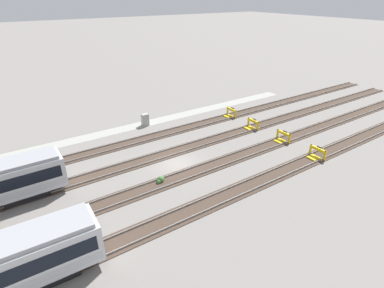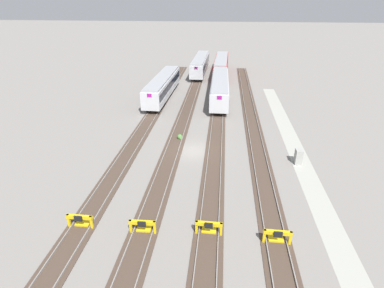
{
  "view_description": "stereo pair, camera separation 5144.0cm",
  "coord_description": "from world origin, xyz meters",
  "px_view_note": "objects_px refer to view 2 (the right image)",
  "views": [
    {
      "loc": [
        13.82,
        23.65,
        16.24
      ],
      "look_at": [
        -1.84,
        0.0,
        1.8
      ],
      "focal_mm": 28.0,
      "sensor_mm": 36.0,
      "label": 1
    },
    {
      "loc": [
        -30.18,
        -2.99,
        15.84
      ],
      "look_at": [
        -1.84,
        0.0,
        1.8
      ],
      "focal_mm": 28.0,
      "sensor_mm": 36.0,
      "label": 2
    }
  ],
  "objects_px": {
    "subway_car_front_row_right_inner": "(220,88)",
    "bumper_stop_middle_track": "(143,225)",
    "bumper_stop_nearest_track": "(277,235)",
    "electrical_cabinet": "(298,157)",
    "bumper_stop_near_inner_track": "(209,227)",
    "weed_clump": "(180,137)",
    "subway_car_front_row_left_inner": "(200,64)",
    "bumper_stop_far_inner_track": "(82,220)",
    "subway_car_front_row_centre": "(163,86)",
    "subway_car_front_row_leftmost": "(221,65)"
  },
  "relations": [
    {
      "from": "weed_clump",
      "to": "bumper_stop_middle_track",
      "type": "bearing_deg",
      "value": 178.69
    },
    {
      "from": "bumper_stop_nearest_track",
      "to": "electrical_cabinet",
      "type": "xyz_separation_m",
      "value": [
        11.71,
        -3.91,
        0.29
      ]
    },
    {
      "from": "bumper_stop_nearest_track",
      "to": "electrical_cabinet",
      "type": "relative_size",
      "value": 1.25
    },
    {
      "from": "subway_car_front_row_centre",
      "to": "bumper_stop_middle_track",
      "type": "relative_size",
      "value": 9.01
    },
    {
      "from": "subway_car_front_row_centre",
      "to": "weed_clump",
      "type": "distance_m",
      "value": 17.49
    },
    {
      "from": "subway_car_front_row_centre",
      "to": "electrical_cabinet",
      "type": "distance_m",
      "value": 28.3
    },
    {
      "from": "subway_car_front_row_centre",
      "to": "subway_car_front_row_right_inner",
      "type": "distance_m",
      "value": 9.78
    },
    {
      "from": "subway_car_front_row_left_inner",
      "to": "subway_car_front_row_right_inner",
      "type": "distance_m",
      "value": 19.79
    },
    {
      "from": "subway_car_front_row_left_inner",
      "to": "bumper_stop_nearest_track",
      "type": "xyz_separation_m",
      "value": [
        -52.25,
        -9.71,
        -1.53
      ]
    },
    {
      "from": "subway_car_front_row_right_inner",
      "to": "bumper_stop_nearest_track",
      "type": "height_order",
      "value": "subway_car_front_row_right_inner"
    },
    {
      "from": "subway_car_front_row_centre",
      "to": "electrical_cabinet",
      "type": "height_order",
      "value": "subway_car_front_row_centre"
    },
    {
      "from": "subway_car_front_row_right_inner",
      "to": "weed_clump",
      "type": "xyz_separation_m",
      "value": [
        -16.59,
        4.52,
        -1.8
      ]
    },
    {
      "from": "subway_car_front_row_left_inner",
      "to": "bumper_stop_nearest_track",
      "type": "bearing_deg",
      "value": -169.47
    },
    {
      "from": "subway_car_front_row_leftmost",
      "to": "weed_clump",
      "type": "height_order",
      "value": "subway_car_front_row_leftmost"
    },
    {
      "from": "bumper_stop_far_inner_track",
      "to": "electrical_cabinet",
      "type": "xyz_separation_m",
      "value": [
        11.59,
        -18.51,
        0.29
      ]
    },
    {
      "from": "subway_car_front_row_leftmost",
      "to": "subway_car_front_row_left_inner",
      "type": "xyz_separation_m",
      "value": [
        0.54,
        4.8,
        0.0
      ]
    },
    {
      "from": "subway_car_front_row_centre",
      "to": "electrical_cabinet",
      "type": "relative_size",
      "value": 11.29
    },
    {
      "from": "bumper_stop_nearest_track",
      "to": "bumper_stop_far_inner_track",
      "type": "xyz_separation_m",
      "value": [
        0.12,
        14.6,
        0.0
      ]
    },
    {
      "from": "electrical_cabinet",
      "to": "bumper_stop_nearest_track",
      "type": "bearing_deg",
      "value": 161.52
    },
    {
      "from": "bumper_stop_middle_track",
      "to": "subway_car_front_row_right_inner",
      "type": "bearing_deg",
      "value": -8.44
    },
    {
      "from": "subway_car_front_row_centre",
      "to": "bumper_stop_near_inner_track",
      "type": "xyz_separation_m",
      "value": [
        -32.68,
        -9.75,
        -1.53
      ]
    },
    {
      "from": "subway_car_front_row_left_inner",
      "to": "subway_car_front_row_centre",
      "type": "height_order",
      "value": "same"
    },
    {
      "from": "subway_car_front_row_left_inner",
      "to": "subway_car_front_row_centre",
      "type": "bearing_deg",
      "value": 165.65
    },
    {
      "from": "bumper_stop_near_inner_track",
      "to": "subway_car_front_row_right_inner",
      "type": "bearing_deg",
      "value": -0.05
    },
    {
      "from": "bumper_stop_far_inner_track",
      "to": "bumper_stop_nearest_track",
      "type": "bearing_deg",
      "value": -90.47
    },
    {
      "from": "subway_car_front_row_centre",
      "to": "bumper_stop_nearest_track",
      "type": "height_order",
      "value": "subway_car_front_row_centre"
    },
    {
      "from": "subway_car_front_row_centre",
      "to": "bumper_stop_far_inner_track",
      "type": "relative_size",
      "value": 9.03
    },
    {
      "from": "weed_clump",
      "to": "subway_car_front_row_leftmost",
      "type": "bearing_deg",
      "value": -7.2
    },
    {
      "from": "subway_car_front_row_centre",
      "to": "bumper_stop_far_inner_track",
      "type": "xyz_separation_m",
      "value": [
        -32.94,
        -0.02,
        -1.53
      ]
    },
    {
      "from": "bumper_stop_nearest_track",
      "to": "bumper_stop_near_inner_track",
      "type": "bearing_deg",
      "value": 85.43
    },
    {
      "from": "subway_car_front_row_left_inner",
      "to": "weed_clump",
      "type": "bearing_deg",
      "value": -179.44
    },
    {
      "from": "subway_car_front_row_leftmost",
      "to": "bumper_stop_far_inner_track",
      "type": "relative_size",
      "value": 9.02
    },
    {
      "from": "bumper_stop_middle_track",
      "to": "weed_clump",
      "type": "distance_m",
      "value": 16.46
    },
    {
      "from": "subway_car_front_row_left_inner",
      "to": "subway_car_front_row_right_inner",
      "type": "xyz_separation_m",
      "value": [
        -19.18,
        -4.87,
        0.0
      ]
    },
    {
      "from": "subway_car_front_row_left_inner",
      "to": "bumper_stop_far_inner_track",
      "type": "bearing_deg",
      "value": 174.64
    },
    {
      "from": "subway_car_front_row_centre",
      "to": "bumper_stop_near_inner_track",
      "type": "distance_m",
      "value": 34.14
    },
    {
      "from": "subway_car_front_row_centre",
      "to": "bumper_stop_far_inner_track",
      "type": "distance_m",
      "value": 32.98
    },
    {
      "from": "electrical_cabinet",
      "to": "weed_clump",
      "type": "relative_size",
      "value": 1.74
    },
    {
      "from": "electrical_cabinet",
      "to": "subway_car_front_row_centre",
      "type": "bearing_deg",
      "value": 40.95
    },
    {
      "from": "subway_car_front_row_centre",
      "to": "bumper_stop_middle_track",
      "type": "height_order",
      "value": "subway_car_front_row_centre"
    },
    {
      "from": "subway_car_front_row_centre",
      "to": "subway_car_front_row_right_inner",
      "type": "xyz_separation_m",
      "value": [
        0.0,
        -9.78,
        0.0
      ]
    },
    {
      "from": "bumper_stop_near_inner_track",
      "to": "weed_clump",
      "type": "xyz_separation_m",
      "value": [
        16.09,
        4.5,
        -0.27
      ]
    },
    {
      "from": "subway_car_front_row_left_inner",
      "to": "subway_car_front_row_centre",
      "type": "relative_size",
      "value": 1.0
    },
    {
      "from": "subway_car_front_row_right_inner",
      "to": "bumper_stop_far_inner_track",
      "type": "height_order",
      "value": "subway_car_front_row_right_inner"
    },
    {
      "from": "bumper_stop_nearest_track",
      "to": "bumper_stop_near_inner_track",
      "type": "distance_m",
      "value": 4.88
    },
    {
      "from": "bumper_stop_near_inner_track",
      "to": "bumper_stop_far_inner_track",
      "type": "relative_size",
      "value": 1.0
    },
    {
      "from": "subway_car_front_row_leftmost",
      "to": "bumper_stop_near_inner_track",
      "type": "relative_size",
      "value": 9.0
    },
    {
      "from": "subway_car_front_row_right_inner",
      "to": "bumper_stop_middle_track",
      "type": "xyz_separation_m",
      "value": [
        -33.04,
        4.9,
        -1.53
      ]
    },
    {
      "from": "bumper_stop_middle_track",
      "to": "electrical_cabinet",
      "type": "height_order",
      "value": "electrical_cabinet"
    },
    {
      "from": "bumper_stop_near_inner_track",
      "to": "weed_clump",
      "type": "bearing_deg",
      "value": 15.62
    }
  ]
}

